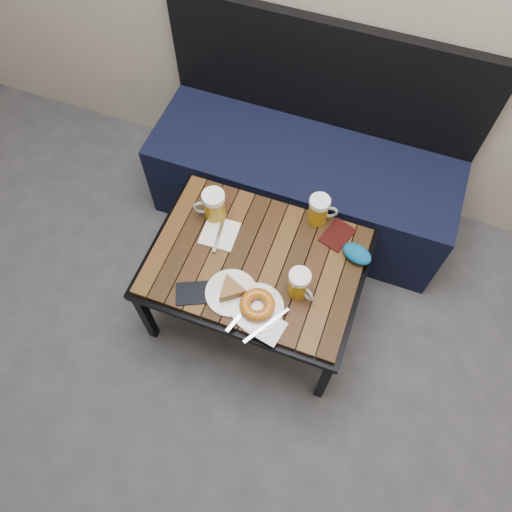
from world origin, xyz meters
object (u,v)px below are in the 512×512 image
(beer_mug_centre, at_px, (319,210))
(passport_navy, at_px, (193,293))
(beer_mug_right, at_px, (299,284))
(plate_pie, at_px, (231,291))
(beer_mug_left, at_px, (214,206))
(passport_burgundy, at_px, (337,235))
(knit_pouch, at_px, (357,254))
(cafe_table, at_px, (256,265))
(bench, at_px, (304,175))
(plate_bagel, at_px, (257,306))

(beer_mug_centre, distance_m, passport_navy, 0.59)
(beer_mug_right, distance_m, plate_pie, 0.25)
(beer_mug_left, xyz_separation_m, passport_burgundy, (0.49, 0.08, -0.07))
(beer_mug_centre, bearing_deg, beer_mug_left, -179.29)
(beer_mug_centre, relative_size, knit_pouch, 1.09)
(cafe_table, relative_size, passport_navy, 6.48)
(beer_mug_left, distance_m, beer_mug_right, 0.47)
(bench, distance_m, plate_pie, 0.81)
(beer_mug_right, bearing_deg, bench, 135.01)
(passport_burgundy, distance_m, knit_pouch, 0.12)
(beer_mug_centre, height_order, passport_navy, beer_mug_centre)
(passport_navy, bearing_deg, cafe_table, 117.26)
(passport_navy, distance_m, knit_pouch, 0.64)
(plate_bagel, bearing_deg, passport_burgundy, 64.67)
(plate_pie, height_order, passport_navy, plate_pie)
(passport_navy, bearing_deg, beer_mug_centre, 120.07)
(passport_burgundy, bearing_deg, bench, 140.23)
(bench, relative_size, cafe_table, 1.67)
(passport_burgundy, xyz_separation_m, knit_pouch, (0.09, -0.07, 0.02))
(bench, height_order, beer_mug_centre, bench)
(cafe_table, height_order, plate_pie, plate_pie)
(beer_mug_left, height_order, plate_bagel, beer_mug_left)
(beer_mug_right, relative_size, passport_burgundy, 0.96)
(bench, distance_m, passport_navy, 0.87)
(plate_bagel, relative_size, passport_burgundy, 1.81)
(knit_pouch, bearing_deg, plate_bagel, -130.47)
(beer_mug_left, distance_m, passport_navy, 0.36)
(beer_mug_centre, distance_m, plate_bagel, 0.46)
(beer_mug_left, relative_size, beer_mug_right, 1.11)
(plate_pie, relative_size, passport_burgundy, 1.44)
(bench, xyz_separation_m, beer_mug_left, (-0.24, -0.48, 0.27))
(cafe_table, relative_size, plate_bagel, 3.44)
(bench, bearing_deg, cafe_table, -91.65)
(bench, height_order, passport_navy, bench)
(beer_mug_centre, distance_m, knit_pouch, 0.23)
(cafe_table, distance_m, knit_pouch, 0.39)
(passport_navy, bearing_deg, plate_bagel, 71.39)
(beer_mug_centre, xyz_separation_m, beer_mug_right, (0.03, -0.33, -0.00))
(plate_pie, bearing_deg, bench, 86.02)
(cafe_table, xyz_separation_m, knit_pouch, (0.36, 0.14, 0.07))
(beer_mug_right, height_order, passport_burgundy, beer_mug_right)
(cafe_table, xyz_separation_m, beer_mug_right, (0.19, -0.07, 0.11))
(plate_bagel, bearing_deg, beer_mug_left, 133.00)
(plate_bagel, distance_m, knit_pouch, 0.44)
(bench, relative_size, knit_pouch, 11.66)
(beer_mug_centre, relative_size, passport_burgundy, 0.98)
(cafe_table, xyz_separation_m, plate_pie, (-0.04, -0.17, 0.07))
(beer_mug_left, bearing_deg, beer_mug_centre, 178.65)
(bench, xyz_separation_m, cafe_table, (-0.02, -0.61, 0.16))
(plate_bagel, bearing_deg, plate_pie, 168.26)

